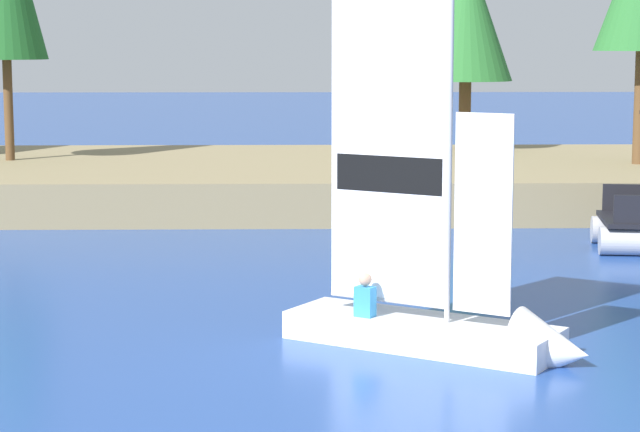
% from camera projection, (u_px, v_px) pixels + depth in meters
% --- Properties ---
extents(shore_bank, '(80.00, 11.14, 1.09)m').
position_uv_depth(shore_bank, '(263.00, 180.00, 34.65)').
color(shore_bank, '#897A56').
rests_on(shore_bank, ground).
extents(shoreline_tree_midright, '(2.89, 2.89, 6.24)m').
position_uv_depth(shoreline_tree_midright, '(466.00, 15.00, 37.65)').
color(shoreline_tree_midright, brown).
rests_on(shoreline_tree_midright, shore_bank).
extents(sailboat, '(4.50, 3.46, 6.32)m').
position_uv_depth(sailboat, '(462.00, 320.00, 17.57)').
color(sailboat, white).
rests_on(sailboat, ground).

